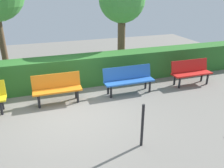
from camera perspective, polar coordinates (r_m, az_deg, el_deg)
name	(u,v)px	position (r m, az deg, el deg)	size (l,w,h in m)	color
ground_plane	(69,113)	(6.37, -10.87, -7.20)	(18.54, 18.54, 0.00)	gray
bench_red	(191,71)	(8.41, 19.32, 3.08)	(1.45, 0.48, 0.86)	red
bench_blue	(128,79)	(7.29, 4.19, 1.39)	(1.64, 0.47, 0.86)	blue
bench_orange	(57,87)	(6.83, -13.72, -0.81)	(1.41, 0.47, 0.86)	orange
hedge_row	(89,70)	(8.01, -5.95, 3.62)	(14.54, 0.77, 1.03)	#2D6B28
tree_near	(122,1)	(9.30, 2.54, 20.33)	(1.81, 1.81, 3.69)	brown
railing_post_mid	(142,126)	(4.86, 7.69, -10.40)	(0.06, 0.06, 1.00)	black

